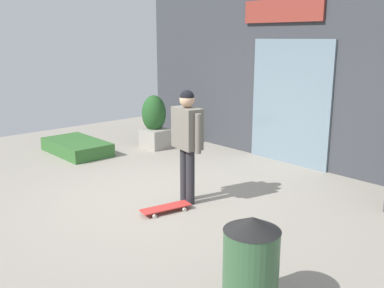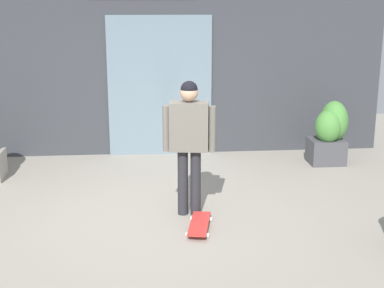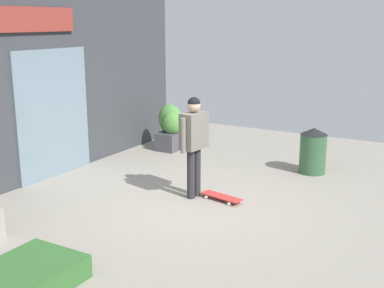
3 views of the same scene
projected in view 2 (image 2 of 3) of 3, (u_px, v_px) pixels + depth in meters
name	position (u px, v px, depth m)	size (l,w,h in m)	color
ground_plane	(158.00, 217.00, 6.90)	(12.00, 12.00, 0.00)	gray
building_facade	(151.00, 44.00, 9.37)	(8.08, 0.31, 3.86)	#383A3F
skateboarder	(189.00, 134.00, 6.72)	(0.64, 0.33, 1.70)	#28282D
skateboard	(199.00, 224.00, 6.51)	(0.37, 0.77, 0.08)	red
planter_box_right	(330.00, 131.00, 9.03)	(0.62, 0.66, 1.03)	#47474C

